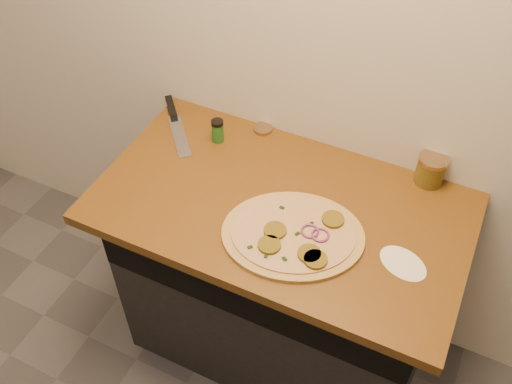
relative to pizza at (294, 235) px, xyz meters
The scene contains 8 objects.
cabinet 0.51m from the pizza, 122.28° to the left, with size 1.10×0.60×0.86m, color black.
countertop 0.15m from the pizza, 128.54° to the left, with size 1.20×0.70×0.04m, color brown.
pizza is the anchor object (origin of this frame).
chefs_knife 0.69m from the pizza, 152.55° to the left, with size 0.26×0.28×0.02m.
mason_jar_lid 0.51m from the pizza, 125.63° to the left, with size 0.07×0.07×0.01m, color tan.
salsa_jar 0.52m from the pizza, 53.36° to the left, with size 0.10×0.10×0.11m.
spice_shaker 0.51m from the pizza, 144.81° to the left, with size 0.04×0.04×0.09m.
flour_spill 0.33m from the pizza, ahead, with size 0.15×0.15×0.00m, color silver.
Camera 1 is at (0.47, 0.26, 2.24)m, focal length 40.00 mm.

